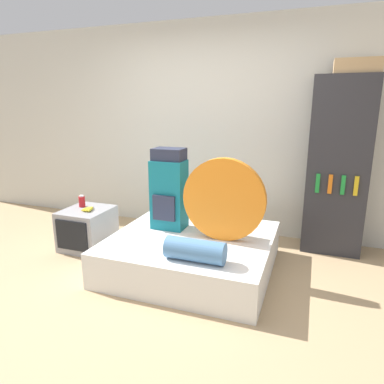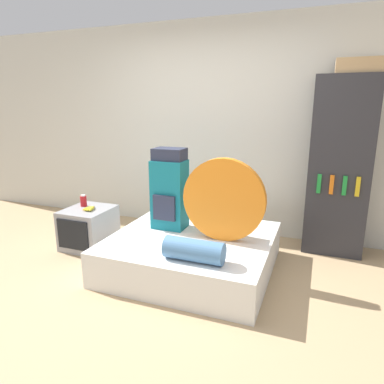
{
  "view_description": "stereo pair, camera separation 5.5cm",
  "coord_description": "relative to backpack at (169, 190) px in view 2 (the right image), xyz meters",
  "views": [
    {
      "loc": [
        1.25,
        -2.37,
        1.6
      ],
      "look_at": [
        0.17,
        0.61,
        0.79
      ],
      "focal_mm": 32.0,
      "sensor_mm": 36.0,
      "label": 1
    },
    {
      "loc": [
        1.3,
        -2.35,
        1.6
      ],
      "look_at": [
        0.17,
        0.61,
        0.79
      ],
      "focal_mm": 32.0,
      "sensor_mm": 36.0,
      "label": 2
    }
  ],
  "objects": [
    {
      "name": "tent_bag",
      "position": [
        0.62,
        -0.13,
        -0.01
      ],
      "size": [
        0.79,
        0.08,
        0.79
      ],
      "color": "orange",
      "rests_on": "bed"
    },
    {
      "name": "ground_plane",
      "position": [
        0.14,
        -0.77,
        -0.75
      ],
      "size": [
        16.0,
        16.0,
        0.0
      ],
      "primitive_type": "plane",
      "color": "tan"
    },
    {
      "name": "sleeping_roll",
      "position": [
        0.52,
        -0.67,
        -0.31
      ],
      "size": [
        0.51,
        0.19,
        0.19
      ],
      "color": "teal",
      "rests_on": "bed"
    },
    {
      "name": "backpack",
      "position": [
        0.0,
        0.0,
        0.0
      ],
      "size": [
        0.34,
        0.28,
        0.84
      ],
      "color": "#14707F",
      "rests_on": "bed"
    },
    {
      "name": "bed",
      "position": [
        0.31,
        -0.16,
        -0.58
      ],
      "size": [
        1.54,
        1.46,
        0.34
      ],
      "color": "white",
      "rests_on": "ground_plane"
    },
    {
      "name": "wall_back",
      "position": [
        0.14,
        1.05,
        0.55
      ],
      "size": [
        8.0,
        0.05,
        2.6
      ],
      "color": "silver",
      "rests_on": "ground_plane"
    },
    {
      "name": "cardboard_box",
      "position": [
        1.71,
        0.82,
        1.22
      ],
      "size": [
        0.43,
        0.31,
        0.15
      ],
      "color": "tan",
      "rests_on": "bookshelf"
    },
    {
      "name": "television",
      "position": [
        -1.0,
        -0.07,
        -0.52
      ],
      "size": [
        0.49,
        0.55,
        0.46
      ],
      "color": "#939399",
      "rests_on": "ground_plane"
    },
    {
      "name": "canister",
      "position": [
        -1.1,
        0.01,
        -0.23
      ],
      "size": [
        0.07,
        0.07,
        0.14
      ],
      "color": "#B2191E",
      "rests_on": "television"
    },
    {
      "name": "banana_bunch",
      "position": [
        -0.94,
        -0.09,
        -0.28
      ],
      "size": [
        0.12,
        0.16,
        0.03
      ],
      "color": "yellow",
      "rests_on": "television"
    },
    {
      "name": "bookshelf",
      "position": [
        1.62,
        0.81,
        0.2
      ],
      "size": [
        0.62,
        0.4,
        1.9
      ],
      "color": "#2D2D33",
      "rests_on": "ground_plane"
    }
  ]
}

